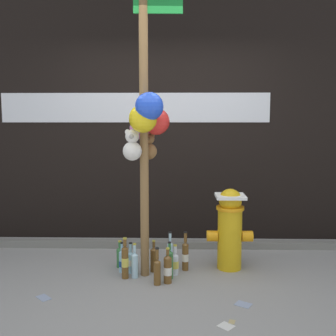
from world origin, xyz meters
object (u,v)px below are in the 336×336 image
at_px(bottle_5, 157,270).
at_px(bottle_8, 170,255).
at_px(memorial_post, 146,104).
at_px(bottle_1, 125,261).
at_px(fire_hydrant, 230,227).
at_px(bottle_3, 154,259).
at_px(bottle_6, 175,263).
at_px(bottle_0, 120,256).
at_px(bottle_7, 170,264).
at_px(bottle_10, 122,261).
at_px(bottle_9, 135,264).
at_px(bottle_4, 168,269).
at_px(bottle_2, 131,261).
at_px(bottle_11, 185,255).

bearing_deg(bottle_5, bottle_8, 73.57).
height_order(memorial_post, bottle_1, memorial_post).
bearing_deg(fire_hydrant, bottle_1, -164.45).
relative_size(bottle_3, bottle_6, 1.07).
distance_m(bottle_0, bottle_7, 0.58).
bearing_deg(bottle_3, bottle_8, 17.89).
bearing_deg(bottle_10, fire_hydrant, 6.70).
bearing_deg(memorial_post, fire_hydrant, 15.96).
bearing_deg(bottle_3, bottle_6, -19.25).
relative_size(fire_hydrant, bottle_9, 2.45).
relative_size(memorial_post, bottle_10, 9.97).
distance_m(bottle_6, bottle_7, 0.12).
xyz_separation_m(bottle_4, bottle_6, (0.07, 0.21, -0.02)).
distance_m(memorial_post, bottle_0, 1.56).
distance_m(bottle_2, bottle_5, 0.39).
height_order(bottle_0, bottle_9, bottle_9).
bearing_deg(bottle_2, bottle_3, 9.74).
relative_size(bottle_7, bottle_9, 1.07).
bearing_deg(bottle_7, bottle_2, 160.50).
xyz_separation_m(bottle_0, bottle_1, (0.09, -0.29, 0.05)).
height_order(bottle_9, bottle_11, bottle_11).
bearing_deg(bottle_9, bottle_6, 12.46).
bearing_deg(bottle_6, bottle_3, 160.75).
xyz_separation_m(memorial_post, bottle_7, (0.22, -0.05, -1.48)).
height_order(bottle_3, bottle_4, bottle_4).
relative_size(bottle_0, bottle_2, 0.91).
xyz_separation_m(bottle_1, bottle_11, (0.57, 0.22, -0.01)).
xyz_separation_m(bottle_3, bottle_9, (-0.17, -0.16, 0.00)).
bearing_deg(bottle_2, bottle_1, -104.72).
xyz_separation_m(bottle_3, bottle_8, (0.16, 0.05, 0.02)).
bearing_deg(bottle_5, bottle_10, 140.32).
xyz_separation_m(fire_hydrant, bottle_0, (-1.10, 0.00, -0.31)).
bearing_deg(bottle_3, bottle_5, -81.27).
bearing_deg(bottle_6, bottle_11, 49.03).
xyz_separation_m(fire_hydrant, bottle_8, (-0.60, -0.05, -0.28)).
bearing_deg(bottle_0, memorial_post, -39.43).
xyz_separation_m(memorial_post, bottle_9, (-0.11, -0.03, -1.50)).
bearing_deg(bottle_8, fire_hydrant, 5.16).
relative_size(bottle_4, bottle_7, 0.93).
xyz_separation_m(memorial_post, bottle_5, (0.11, -0.19, -1.49)).
bearing_deg(bottle_10, bottle_2, -11.43).
height_order(fire_hydrant, bottle_9, fire_hydrant).
bearing_deg(bottle_9, memorial_post, 14.99).
xyz_separation_m(bottle_9, bottle_11, (0.48, 0.20, 0.02)).
distance_m(bottle_4, bottle_5, 0.10).
relative_size(bottle_1, bottle_5, 1.14).
xyz_separation_m(bottle_1, bottle_2, (0.04, 0.14, -0.05)).
bearing_deg(bottle_7, fire_hydrant, 25.07).
distance_m(bottle_2, bottle_7, 0.41).
bearing_deg(bottle_9, bottle_11, 22.55).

